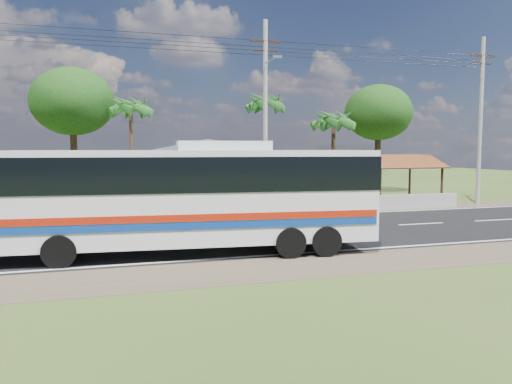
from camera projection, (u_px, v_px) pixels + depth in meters
ground at (246, 233)px, 22.03m from camera, size 120.00×120.00×0.00m
road at (246, 233)px, 22.03m from camera, size 120.00×16.00×0.03m
house at (209, 164)px, 34.47m from camera, size 12.40×10.00×5.00m
waiting_shed at (396, 163)px, 33.69m from camera, size 5.20×4.48×3.35m
concrete_barrier at (408, 202)px, 30.83m from camera, size 7.00×0.30×0.90m
utility_poles at (260, 113)px, 28.48m from camera, size 32.80×2.22×11.00m
palm_near at (334, 120)px, 34.79m from camera, size 2.80×2.80×6.70m
palm_mid at (266, 103)px, 37.92m from camera, size 2.80×2.80×8.20m
palm_far at (131, 107)px, 35.52m from camera, size 2.80×2.80×7.70m
tree_behind_house at (72, 102)px, 36.21m from camera, size 6.00×6.00×9.61m
tree_behind_shed at (378, 113)px, 41.36m from camera, size 5.60×5.60×9.02m
coach_bus at (193, 190)px, 17.45m from camera, size 13.08×3.96×4.00m
motorcycle at (322, 202)px, 31.01m from camera, size 1.72×0.89×0.86m
person at (356, 199)px, 28.89m from camera, size 0.64×0.46×1.65m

